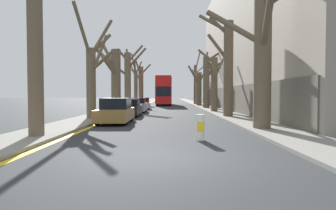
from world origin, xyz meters
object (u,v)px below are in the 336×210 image
object	(u,v)px
street_tree_right_4	(199,85)
parked_car_1	(128,108)
parked_car_0	(116,111)
parked_car_3	(142,104)
traffic_bollard	(200,127)
street_tree_right_1	(227,65)
double_decker_bus	(164,89)
street_tree_left_0	(34,33)
parked_car_2	(136,105)
street_tree_left_4	(136,84)
street_tree_left_3	(128,76)
street_tree_left_1	(92,74)
street_tree_right_2	(214,82)
street_tree_right_0	(262,54)
street_tree_right_3	(207,79)
street_tree_left_2	(115,78)
street_tree_right_5	(196,82)
street_tree_left_5	(141,83)

from	to	relation	value
street_tree_right_4	parked_car_1	xyz separation A→B (m)	(-7.60, -20.94, -2.41)
parked_car_0	parked_car_3	bearing A→B (deg)	90.00
parked_car_3	traffic_bollard	world-z (taller)	parked_car_3
street_tree_right_1	double_decker_bus	world-z (taller)	street_tree_right_1
street_tree_left_0	parked_car_2	bearing A→B (deg)	83.41
street_tree_left_4	street_tree_left_0	bearing A→B (deg)	-90.06
street_tree_left_3	parked_car_3	world-z (taller)	street_tree_left_3
street_tree_left_0	parked_car_0	xyz separation A→B (m)	(2.00, 6.29, -3.39)
street_tree_left_1	street_tree_right_2	bearing A→B (deg)	41.89
street_tree_right_0	traffic_bollard	distance (m)	5.45
street_tree_right_1	parked_car_0	distance (m)	9.27
street_tree_right_1	double_decker_bus	size ratio (longest dim) A/B	0.70
street_tree_right_4	street_tree_right_3	bearing A→B (deg)	-88.15
street_tree_left_0	double_decker_bus	xyz separation A→B (m)	(4.32, 37.39, -1.54)
street_tree_left_4	street_tree_right_1	bearing A→B (deg)	-67.90
street_tree_left_3	street_tree_right_2	xyz separation A→B (m)	(9.46, -8.64, -1.10)
street_tree_right_4	double_decker_bus	size ratio (longest dim) A/B	0.57
street_tree_left_1	street_tree_right_2	world-z (taller)	street_tree_left_1
street_tree_right_0	parked_car_0	size ratio (longest dim) A/B	1.75
street_tree_right_4	traffic_bollard	size ratio (longest dim) A/B	6.71
street_tree_right_0	street_tree_right_2	distance (m)	14.54
street_tree_right_2	traffic_bollard	world-z (taller)	street_tree_right_2
street_tree_right_2	traffic_bollard	xyz separation A→B (m)	(-3.13, -17.57, -2.41)
street_tree_left_2	street_tree_right_1	bearing A→B (deg)	-33.49
street_tree_right_2	parked_car_1	bearing A→B (deg)	-145.05
street_tree_right_5	parked_car_2	size ratio (longest dim) A/B	2.04
street_tree_left_0	street_tree_right_1	bearing A→B (deg)	48.41
street_tree_left_2	double_decker_bus	world-z (taller)	street_tree_left_2
street_tree_left_4	street_tree_left_5	xyz separation A→B (m)	(-0.03, 8.24, 0.55)
street_tree_right_3	street_tree_right_5	size ratio (longest dim) A/B	0.88
street_tree_left_1	street_tree_right_4	xyz separation A→B (m)	(9.58, 24.20, -0.07)
street_tree_left_4	street_tree_right_2	distance (m)	19.38
street_tree_right_1	street_tree_right_2	size ratio (longest dim) A/B	1.32
street_tree_left_2	street_tree_right_1	xyz separation A→B (m)	(9.50, -6.29, 0.58)
street_tree_right_5	parked_car_3	world-z (taller)	street_tree_right_5
street_tree_right_3	double_decker_bus	size ratio (longest dim) A/B	0.66
street_tree_left_5	double_decker_bus	world-z (taller)	street_tree_left_5
street_tree_right_1	street_tree_right_2	xyz separation A→B (m)	(0.01, 6.40, -0.99)
street_tree_left_3	street_tree_left_5	bearing A→B (deg)	90.13
street_tree_left_5	street_tree_right_3	size ratio (longest dim) A/B	1.03
street_tree_left_4	traffic_bollard	distance (m)	35.16
street_tree_left_2	street_tree_right_1	distance (m)	11.41
street_tree_left_4	street_tree_right_2	world-z (taller)	street_tree_left_4
street_tree_left_4	street_tree_right_0	size ratio (longest dim) A/B	1.04
street_tree_right_1	parked_car_3	world-z (taller)	street_tree_right_1
street_tree_right_4	parked_car_3	distance (m)	12.36
street_tree_left_2	parked_car_3	world-z (taller)	street_tree_left_2
street_tree_right_4	parked_car_2	xyz separation A→B (m)	(-7.60, -15.50, -2.39)
street_tree_left_3	street_tree_right_5	distance (m)	16.81
street_tree_right_3	parked_car_0	world-z (taller)	street_tree_right_3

